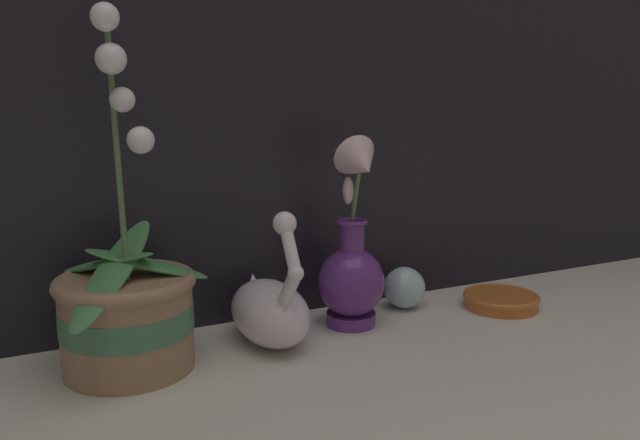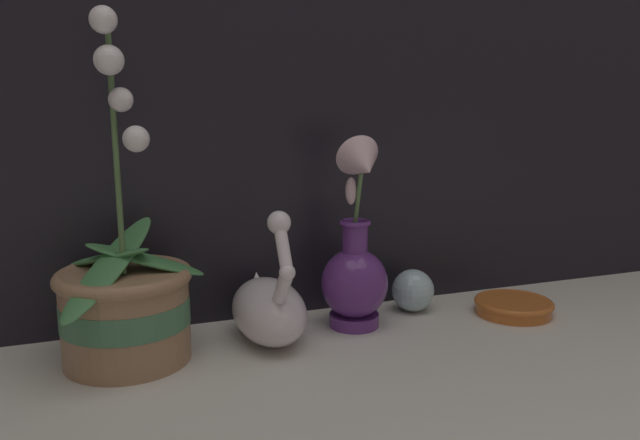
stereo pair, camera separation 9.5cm
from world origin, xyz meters
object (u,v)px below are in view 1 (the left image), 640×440
Objects in this scene: blue_vase at (353,266)px; glass_sphere at (404,288)px; orchid_potted_plant at (127,308)px; amber_dish at (501,299)px; swan_figurine at (269,308)px.

glass_sphere is (0.13, 0.04, -0.06)m from blue_vase.
glass_sphere is at bearing 5.97° from orchid_potted_plant.
amber_dish is at bearing -7.27° from blue_vase.
swan_figurine is 0.69× the size of blue_vase.
swan_figurine reaches higher than glass_sphere.
blue_vase is 4.20× the size of glass_sphere.
orchid_potted_plant reaches higher than amber_dish.
glass_sphere is at bearing 9.52° from swan_figurine.
blue_vase reaches higher than amber_dish.
orchid_potted_plant is at bearing 177.95° from amber_dish.
blue_vase is (0.36, 0.01, 0.01)m from orchid_potted_plant.
blue_vase reaches higher than glass_sphere.
orchid_potted_plant is 0.65m from amber_dish.
amber_dish is (0.43, -0.03, -0.04)m from swan_figurine.
orchid_potted_plant reaches higher than swan_figurine.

